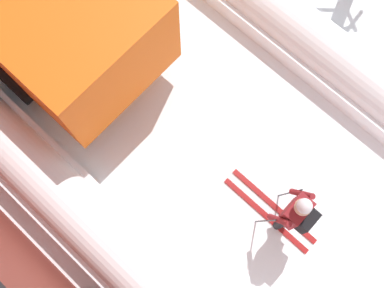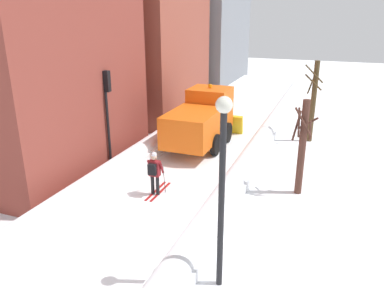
{
  "view_description": "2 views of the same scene",
  "coord_description": "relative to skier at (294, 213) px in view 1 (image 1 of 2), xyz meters",
  "views": [
    {
      "loc": [
        -1.98,
        3.19,
        7.83
      ],
      "look_at": [
        -0.55,
        4.51,
        1.01
      ],
      "focal_mm": 43.03,
      "sensor_mm": 36.0,
      "label": 1
    },
    {
      "loc": [
        5.94,
        -9.51,
        6.93
      ],
      "look_at": [
        0.05,
        5.84,
        1.14
      ],
      "focal_mm": 35.46,
      "sensor_mm": 36.0,
      "label": 2
    }
  ],
  "objects": [
    {
      "name": "skier",
      "position": [
        0.0,
        0.0,
        0.0
      ],
      "size": [
        0.62,
        1.8,
        1.81
      ],
      "color": "black",
      "rests_on": "ground"
    }
  ]
}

